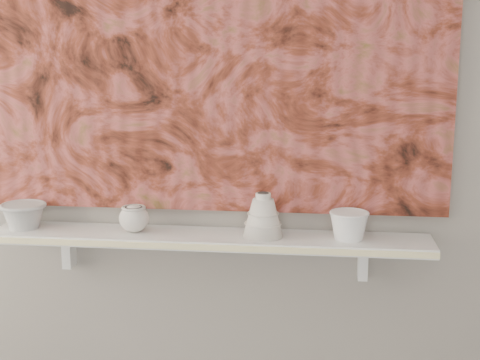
# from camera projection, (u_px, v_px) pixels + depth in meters

# --- Properties ---
(wall_back) EXTENTS (3.60, 0.00, 3.60)m
(wall_back) POSITION_uv_depth(u_px,v_px,m) (212.00, 99.00, 2.12)
(wall_back) COLOR gray
(wall_back) RESTS_ON floor
(shelf) EXTENTS (1.40, 0.18, 0.03)m
(shelf) POSITION_uv_depth(u_px,v_px,m) (209.00, 239.00, 2.12)
(shelf) COLOR silver
(shelf) RESTS_ON wall_back
(shelf_stripe) EXTENTS (1.40, 0.01, 0.02)m
(shelf_stripe) POSITION_uv_depth(u_px,v_px,m) (204.00, 247.00, 2.03)
(shelf_stripe) COLOR beige
(shelf_stripe) RESTS_ON shelf
(bracket_left) EXTENTS (0.03, 0.06, 0.12)m
(bracket_left) POSITION_uv_depth(u_px,v_px,m) (69.00, 250.00, 2.25)
(bracket_left) COLOR silver
(bracket_left) RESTS_ON wall_back
(bracket_right) EXTENTS (0.03, 0.06, 0.12)m
(bracket_right) POSITION_uv_depth(u_px,v_px,m) (363.00, 261.00, 2.14)
(bracket_right) COLOR silver
(bracket_right) RESTS_ON wall_back
(painting) EXTENTS (1.50, 0.02, 1.10)m
(painting) POSITION_uv_depth(u_px,v_px,m) (211.00, 38.00, 2.07)
(painting) COLOR maroon
(painting) RESTS_ON wall_back
(house_motif) EXTENTS (0.09, 0.00, 0.08)m
(house_motif) POSITION_uv_depth(u_px,v_px,m) (354.00, 139.00, 2.07)
(house_motif) COLOR black
(house_motif) RESTS_ON painting
(bowl_grey) EXTENTS (0.19, 0.19, 0.09)m
(bowl_grey) POSITION_uv_depth(u_px,v_px,m) (24.00, 215.00, 2.18)
(bowl_grey) COLOR #999996
(bowl_grey) RESTS_ON shelf
(cup_cream) EXTENTS (0.10, 0.10, 0.09)m
(cup_cream) POSITION_uv_depth(u_px,v_px,m) (134.00, 219.00, 2.14)
(cup_cream) COLOR beige
(cup_cream) RESTS_ON shelf
(bell_vessel) EXTENTS (0.14, 0.14, 0.14)m
(bell_vessel) POSITION_uv_depth(u_px,v_px,m) (263.00, 215.00, 2.08)
(bell_vessel) COLOR beige
(bell_vessel) RESTS_ON shelf
(bowl_white) EXTENTS (0.16, 0.16, 0.09)m
(bowl_white) POSITION_uv_depth(u_px,v_px,m) (349.00, 225.00, 2.06)
(bowl_white) COLOR white
(bowl_white) RESTS_ON shelf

